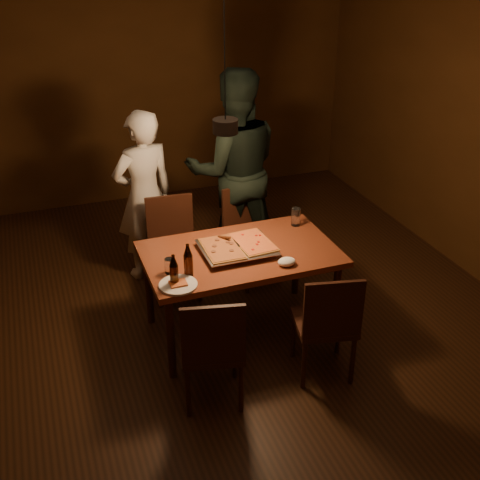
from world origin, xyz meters
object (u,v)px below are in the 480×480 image
object	(u,v)px
pizza_tray	(237,249)
diner_white	(144,196)
chair_near_left	(212,343)
plate_slice	(178,285)
chair_far_right	(248,225)
beer_bottle_a	(174,270)
chair_far_left	(172,237)
diner_dark	(234,170)
beer_bottle_b	(188,260)
dining_table	(240,260)
chair_near_right	(328,317)
pendant_lamp	(225,125)

from	to	relation	value
pizza_tray	diner_white	size ratio (longest dim) A/B	0.34
chair_near_left	plate_slice	world-z (taller)	chair_near_left
chair_far_right	beer_bottle_a	distance (m)	1.52
chair_far_left	chair_far_right	xyz separation A→B (m)	(0.72, 0.00, 0.00)
pizza_tray	diner_dark	xyz separation A→B (m)	(0.39, 1.15, 0.18)
chair_far_left	beer_bottle_b	xyz separation A→B (m)	(-0.13, -1.02, 0.34)
chair_far_left	chair_near_left	bearing A→B (deg)	89.60
plate_slice	diner_white	bearing A→B (deg)	86.85
chair_far_left	dining_table	bearing A→B (deg)	117.20
chair_near_left	plate_slice	bearing A→B (deg)	117.01
chair_far_left	chair_near_right	world-z (taller)	same
dining_table	plate_slice	xyz separation A→B (m)	(-0.58, -0.32, 0.08)
beer_bottle_b	chair_far_right	bearing A→B (deg)	50.23
chair_far_left	diner_white	distance (m)	0.48
dining_table	plate_slice	size ratio (longest dim) A/B	5.48
pendant_lamp	chair_far_left	bearing A→B (deg)	107.95
chair_far_left	pizza_tray	bearing A→B (deg)	115.50
diner_white	diner_dark	distance (m)	0.87
chair_near_left	diner_white	world-z (taller)	diner_white
chair_near_left	pendant_lamp	world-z (taller)	pendant_lamp
beer_bottle_a	diner_white	world-z (taller)	diner_white
chair_near_right	beer_bottle_b	bearing A→B (deg)	159.26
beer_bottle_b	pizza_tray	bearing A→B (deg)	24.49
beer_bottle_b	plate_slice	bearing A→B (deg)	-132.86
chair_far_left	beer_bottle_a	size ratio (longest dim) A/B	2.05
beer_bottle_a	diner_dark	world-z (taller)	diner_dark
dining_table	chair_far_left	bearing A→B (deg)	112.93
beer_bottle_b	diner_white	size ratio (longest dim) A/B	0.16
pizza_tray	chair_far_left	bearing A→B (deg)	115.24
chair_far_right	chair_near_right	size ratio (longest dim) A/B	1.00
dining_table	pizza_tray	xyz separation A→B (m)	(-0.03, -0.00, 0.10)
beer_bottle_a	plate_slice	size ratio (longest dim) A/B	0.86
chair_far_right	plate_slice	xyz separation A→B (m)	(-0.96, -1.14, 0.22)
chair_far_left	chair_far_right	bearing A→B (deg)	-175.57
chair_near_left	beer_bottle_b	size ratio (longest dim) A/B	2.00
beer_bottle_b	diner_dark	size ratio (longest dim) A/B	0.13
beer_bottle_a	diner_dark	bearing A→B (deg)	56.33
chair_far_right	diner_white	xyz separation A→B (m)	(-0.88, 0.37, 0.27)
chair_near_right	pizza_tray	size ratio (longest dim) A/B	0.91
chair_near_left	beer_bottle_b	distance (m)	0.65
dining_table	chair_far_left	world-z (taller)	chair_far_left
chair_far_right	dining_table	bearing A→B (deg)	52.61
diner_white	plate_slice	bearing A→B (deg)	71.92
chair_far_right	beer_bottle_b	distance (m)	1.37
chair_far_right	plate_slice	world-z (taller)	chair_far_right
dining_table	diner_white	distance (m)	1.29
pizza_tray	beer_bottle_b	world-z (taller)	beer_bottle_b
pizza_tray	diner_dark	bearing A→B (deg)	75.34
dining_table	beer_bottle_a	size ratio (longest dim) A/B	6.35
pizza_tray	beer_bottle_a	distance (m)	0.65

